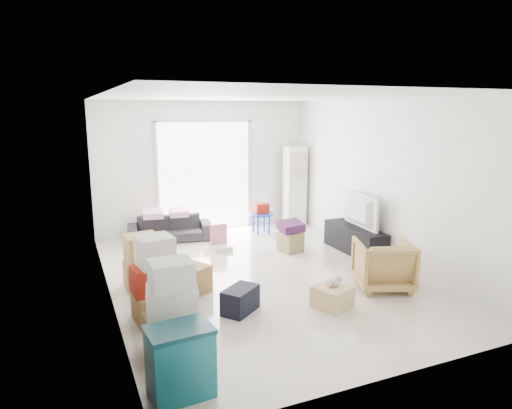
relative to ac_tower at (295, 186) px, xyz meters
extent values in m
cube|color=beige|center=(-1.95, -2.65, -0.99)|extent=(4.50, 6.00, 0.24)
cube|color=white|center=(-1.95, -2.65, 1.95)|extent=(4.50, 6.00, 0.24)
cube|color=white|center=(-1.95, 0.47, 0.48)|extent=(4.50, 0.24, 2.70)
cube|color=white|center=(-1.95, -5.77, 0.48)|extent=(4.50, 0.24, 2.70)
cube|color=white|center=(-4.32, -2.65, 0.48)|extent=(0.24, 6.00, 2.70)
cube|color=white|center=(0.42, -2.65, 0.48)|extent=(0.24, 6.00, 2.70)
cube|color=white|center=(-1.95, 0.33, 0.27)|extent=(2.00, 0.01, 2.30)
cube|color=silver|center=(-2.95, 0.32, 0.27)|extent=(0.06, 0.04, 2.30)
cube|color=silver|center=(-0.95, 0.32, 0.27)|extent=(0.06, 0.04, 2.30)
cube|color=silver|center=(-1.95, 0.32, 1.42)|extent=(2.10, 0.04, 0.06)
cube|color=silver|center=(0.00, 0.00, 0.00)|extent=(0.45, 0.30, 1.75)
cube|color=black|center=(0.05, -2.22, -0.64)|extent=(0.42, 1.40, 0.47)
imported|color=black|center=(0.05, -2.22, -0.34)|extent=(0.67, 1.08, 0.14)
imported|color=#2A2A30|center=(-2.83, -0.15, -0.56)|extent=(1.66, 0.69, 0.63)
cube|color=#EFAEC1|center=(-3.14, -0.13, -0.18)|extent=(0.44, 0.37, 0.12)
cube|color=#EFAEC1|center=(-2.65, -0.19, -0.18)|extent=(0.41, 0.34, 0.13)
imported|color=#A7854A|center=(-0.57, -3.79, -0.49)|extent=(0.96, 0.93, 0.77)
cube|color=#135D68|center=(-3.85, -5.13, -0.72)|extent=(0.58, 0.42, 0.31)
cube|color=#135D68|center=(-3.85, -5.13, -0.42)|extent=(0.58, 0.42, 0.31)
cube|color=#0C333D|center=(-3.85, -5.13, -0.24)|extent=(0.60, 0.44, 0.04)
cube|color=#A07748|center=(-3.75, -4.42, -0.66)|extent=(0.56, 0.47, 0.42)
cube|color=silver|center=(-3.75, -4.42, -0.29)|extent=(0.58, 0.51, 0.33)
cube|color=silver|center=(-3.75, -4.42, 0.01)|extent=(0.42, 0.38, 0.28)
cube|color=#A07748|center=(-3.75, -3.57, -0.69)|extent=(0.57, 0.57, 0.38)
cube|color=maroon|center=(-3.75, -3.57, -0.41)|extent=(0.59, 0.42, 0.17)
cube|color=maroon|center=(-3.75, -3.57, -0.25)|extent=(0.59, 0.43, 0.15)
cube|color=silver|center=(-3.75, -3.57, 0.01)|extent=(0.45, 0.43, 0.36)
cube|color=#A07748|center=(-3.72, -2.41, -0.69)|extent=(0.54, 0.45, 0.38)
cube|color=#A07748|center=(-3.72, -2.41, -0.30)|extent=(0.49, 0.49, 0.40)
cube|color=#A07748|center=(-3.17, -2.87, -0.68)|extent=(0.63, 0.63, 0.39)
cube|color=black|center=(-2.74, -3.73, -0.72)|extent=(0.58, 0.54, 0.32)
cube|color=tan|center=(-0.99, -1.72, -0.69)|extent=(0.44, 0.44, 0.36)
cube|color=#441B45|center=(-0.99, -1.72, -0.44)|extent=(0.41, 0.41, 0.14)
cylinder|color=#1135CC|center=(-0.98, -0.39, -0.46)|extent=(0.50, 0.50, 0.04)
cylinder|color=#1135CC|center=(-0.86, -0.26, -0.68)|extent=(0.04, 0.04, 0.39)
cylinder|color=#1135CC|center=(-1.11, -0.26, -0.68)|extent=(0.04, 0.04, 0.39)
cylinder|color=#1135CC|center=(-1.11, -0.51, -0.68)|extent=(0.04, 0.04, 0.39)
cylinder|color=#1135CC|center=(-0.86, -0.51, -0.68)|extent=(0.04, 0.04, 0.39)
cube|color=maroon|center=(-0.98, -0.39, -0.34)|extent=(0.28, 0.22, 0.20)
cube|color=silver|center=(-2.13, -1.17, -0.83)|extent=(0.37, 0.33, 0.09)
cube|color=#D27788|center=(-2.13, -1.04, -0.60)|extent=(0.32, 0.07, 0.38)
cube|color=#D9B97D|center=(-1.59, -4.06, -0.73)|extent=(0.54, 0.54, 0.28)
ellipsoid|color=#B2ADA8|center=(-1.59, -4.06, -0.54)|extent=(0.19, 0.13, 0.10)
cube|color=red|center=(-1.59, -4.06, -0.54)|extent=(0.15, 0.14, 0.03)
sphere|color=#B2ADA8|center=(-1.48, -4.03, -0.52)|extent=(0.10, 0.10, 0.10)
camera|label=1|loc=(-4.67, -8.76, 1.63)|focal=32.00mm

